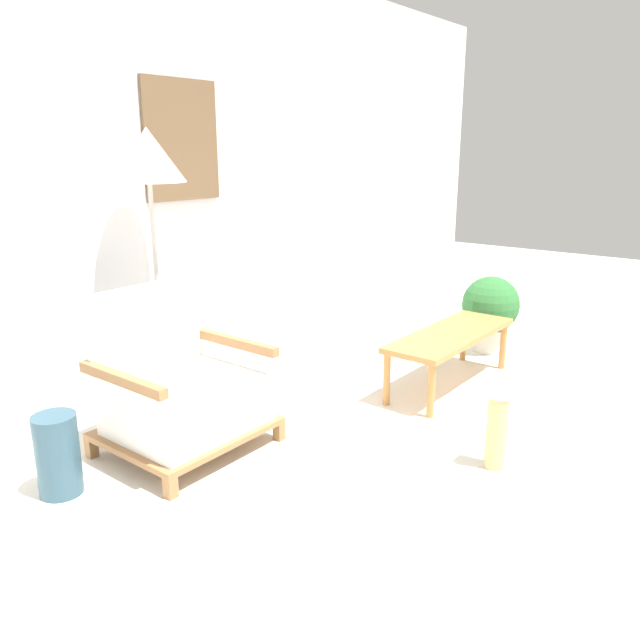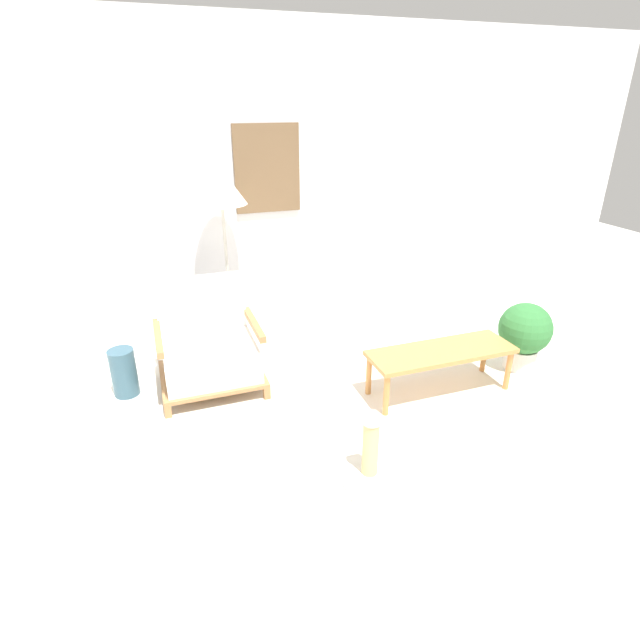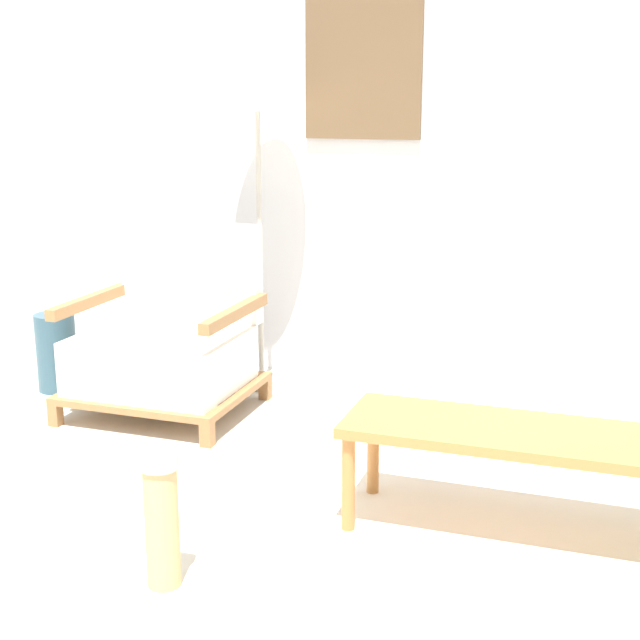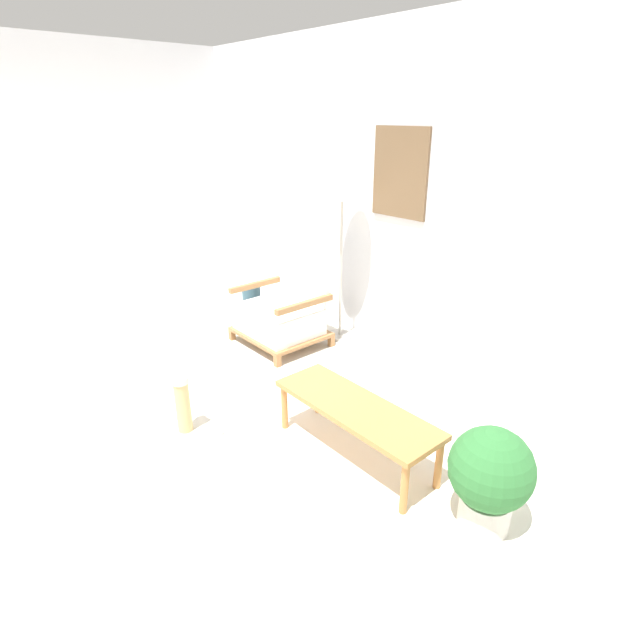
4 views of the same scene
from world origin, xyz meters
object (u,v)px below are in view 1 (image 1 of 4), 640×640
object	(u,v)px
vase	(58,455)
scratching_post	(495,449)
floor_lamp	(149,167)
coffee_table	(451,339)
armchair	(180,392)
potted_plant	(490,309)

from	to	relation	value
vase	scratching_post	world-z (taller)	scratching_post
floor_lamp	scratching_post	size ratio (longest dim) A/B	3.75
coffee_table	vase	size ratio (longest dim) A/B	2.99
armchair	scratching_post	distance (m)	1.59
coffee_table	potted_plant	bearing A→B (deg)	6.68
armchair	vase	xyz separation A→B (m)	(-0.64, 0.07, -0.11)
armchair	scratching_post	world-z (taller)	armchair
scratching_post	armchair	bearing A→B (deg)	117.92
floor_lamp	vase	distance (m)	1.57
coffee_table	potted_plant	distance (m)	0.86
vase	scratching_post	xyz separation A→B (m)	(1.38, -1.46, -0.06)
potted_plant	vase	bearing A→B (deg)	168.03
floor_lamp	potted_plant	bearing A→B (deg)	-25.51
coffee_table	scratching_post	xyz separation A→B (m)	(-0.90, -0.70, -0.19)
armchair	coffee_table	xyz separation A→B (m)	(1.64, -0.70, 0.02)
armchair	floor_lamp	world-z (taller)	floor_lamp
potted_plant	scratching_post	xyz separation A→B (m)	(-1.76, -0.80, -0.20)
vase	potted_plant	bearing A→B (deg)	-11.97
floor_lamp	coffee_table	xyz separation A→B (m)	(1.38, -1.17, -1.09)
armchair	potted_plant	distance (m)	2.57
coffee_table	scratching_post	size ratio (longest dim) A/B	2.62
floor_lamp	armchair	bearing A→B (deg)	-118.86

